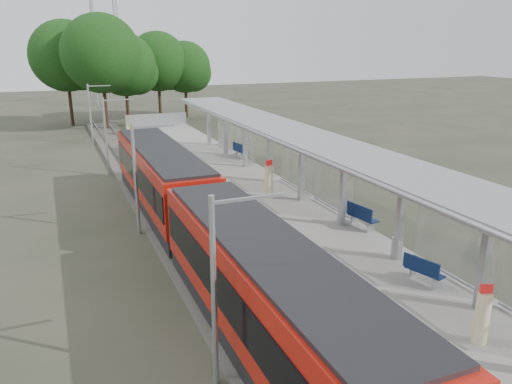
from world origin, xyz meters
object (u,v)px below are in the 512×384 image
at_px(bench_mid, 361,216).
at_px(info_pillar_far, 269,181).
at_px(bench_far, 240,150).
at_px(info_pillar_near, 482,318).
at_px(train, 199,217).
at_px(litter_bin, 397,248).
at_px(bench_near, 423,270).

relative_size(bench_mid, info_pillar_far, 0.80).
height_order(bench_mid, bench_far, bench_mid).
height_order(bench_mid, info_pillar_near, info_pillar_near).
relative_size(train, info_pillar_far, 13.59).
distance_m(bench_far, info_pillar_far, 9.66).
relative_size(train, info_pillar_near, 15.56).
xyz_separation_m(train, bench_mid, (7.11, -1.25, -0.49)).
distance_m(bench_mid, bench_far, 15.21).
distance_m(bench_mid, litter_bin, 3.35).
bearing_deg(info_pillar_near, bench_mid, 98.32).
distance_m(info_pillar_far, litter_bin, 9.15).
distance_m(train, info_pillar_far, 6.85).
bearing_deg(bench_near, bench_far, 69.85).
xyz_separation_m(train, info_pillar_near, (5.08, -10.03, -0.28)).
relative_size(info_pillar_near, info_pillar_far, 0.87).
distance_m(bench_near, info_pillar_far, 11.13).
bearing_deg(info_pillar_near, info_pillar_far, 110.98).
bearing_deg(train, litter_bin, -34.90).
relative_size(bench_near, info_pillar_near, 0.81).
distance_m(train, bench_near, 8.94).
relative_size(train, bench_near, 19.12).
relative_size(bench_near, litter_bin, 1.71).
xyz_separation_m(bench_mid, info_pillar_far, (-1.94, 5.75, 0.32)).
bearing_deg(info_pillar_far, info_pillar_near, -107.84).
xyz_separation_m(bench_far, litter_bin, (-0.59, -18.50, -0.13)).
xyz_separation_m(bench_mid, bench_far, (-0.01, 15.21, -0.01)).
bearing_deg(bench_near, info_pillar_near, -122.38).
xyz_separation_m(train, bench_near, (6.02, -6.59, -0.55)).
relative_size(train, bench_mid, 16.98).
bearing_deg(litter_bin, info_pillar_near, -104.56).
xyz_separation_m(info_pillar_far, litter_bin, (1.34, -9.04, -0.46)).
relative_size(train, bench_far, 17.40).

